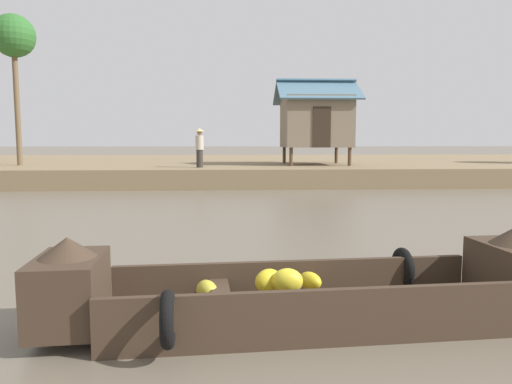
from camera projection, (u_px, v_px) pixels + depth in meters
name	position (u px, v px, depth m)	size (l,w,h in m)	color
ground_plane	(236.00, 235.00, 9.90)	(300.00, 300.00, 0.00)	#665B4C
riverbank_strip	(232.00, 166.00, 28.70)	(160.00, 20.00, 0.80)	#7F6B4C
banana_boat	(305.00, 293.00, 5.03)	(5.45, 2.06, 1.01)	#3D2D21
stilt_house_mid_left	(316.00, 121.00, 22.72)	(3.76, 3.62, 4.02)	#4C3826
palm_tree_mid	(14.00, 39.00, 21.60)	(1.91, 1.91, 6.79)	brown
vendor_person	(200.00, 146.00, 20.29)	(0.44, 0.44, 1.66)	#332D28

